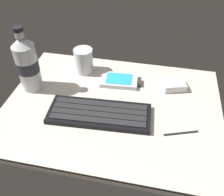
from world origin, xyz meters
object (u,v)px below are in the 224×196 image
(water_bottle, at_px, (27,64))
(stylus_pen, at_px, (181,133))
(keyboard, at_px, (99,114))
(handheld_device, at_px, (121,81))
(charger_block, at_px, (174,85))
(juice_cup, at_px, (84,61))

(water_bottle, bearing_deg, stylus_pen, -12.43)
(keyboard, distance_m, water_bottle, 0.27)
(keyboard, relative_size, handheld_device, 2.25)
(water_bottle, height_order, charger_block, water_bottle)
(keyboard, distance_m, juice_cup, 0.23)
(juice_cup, relative_size, stylus_pen, 0.89)
(charger_block, bearing_deg, keyboard, -140.13)
(juice_cup, xyz_separation_m, charger_block, (0.31, -0.03, -0.03))
(juice_cup, relative_size, charger_block, 1.21)
(water_bottle, bearing_deg, juice_cup, 40.68)
(keyboard, xyz_separation_m, handheld_device, (0.03, 0.16, -0.00))
(handheld_device, distance_m, juice_cup, 0.15)
(charger_block, xyz_separation_m, stylus_pen, (0.02, -0.19, -0.01))
(juice_cup, bearing_deg, charger_block, -5.89)
(stylus_pen, bearing_deg, water_bottle, 148.01)
(juice_cup, xyz_separation_m, stylus_pen, (0.33, -0.22, -0.04))
(water_bottle, relative_size, charger_block, 2.97)
(water_bottle, height_order, stylus_pen, water_bottle)
(charger_block, distance_m, stylus_pen, 0.19)
(keyboard, bearing_deg, juice_cup, 117.02)
(handheld_device, bearing_deg, charger_block, 2.39)
(stylus_pen, bearing_deg, juice_cup, 126.58)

